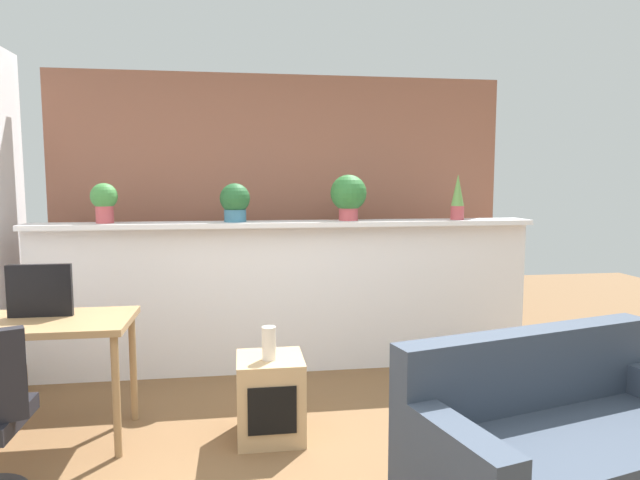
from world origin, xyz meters
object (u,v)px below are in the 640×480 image
at_px(potted_plant_1, 235,201).
at_px(vase_on_shelf, 269,343).
at_px(potted_plant_0, 104,200).
at_px(potted_plant_3, 458,197).
at_px(tv_monitor, 40,291).
at_px(potted_plant_2, 348,195).
at_px(couch, 564,448).
at_px(desk, 35,334).
at_px(side_cube_shelf, 270,398).

xyz_separation_m(potted_plant_1, vase_on_shelf, (0.20, -1.21, -0.80)).
distance_m(potted_plant_1, vase_on_shelf, 1.46).
height_order(potted_plant_0, vase_on_shelf, potted_plant_0).
distance_m(potted_plant_3, tv_monitor, 3.18).
distance_m(potted_plant_2, potted_plant_3, 0.92).
height_order(tv_monitor, vase_on_shelf, tv_monitor).
height_order(potted_plant_1, potted_plant_3, potted_plant_3).
distance_m(potted_plant_1, couch, 2.83).
relative_size(desk, side_cube_shelf, 2.20).
distance_m(potted_plant_0, potted_plant_1, 0.99).
height_order(potted_plant_0, potted_plant_3, potted_plant_3).
bearing_deg(potted_plant_0, potted_plant_1, -0.52).
bearing_deg(potted_plant_1, vase_on_shelf, -80.77).
relative_size(desk, couch, 0.65).
bearing_deg(tv_monitor, potted_plant_2, 25.53).
bearing_deg(potted_plant_1, potted_plant_3, -0.74).
bearing_deg(side_cube_shelf, potted_plant_2, 59.20).
height_order(potted_plant_3, desk, potted_plant_3).
height_order(potted_plant_1, desk, potted_plant_1).
relative_size(potted_plant_3, tv_monitor, 1.03).
xyz_separation_m(tv_monitor, vase_on_shelf, (1.35, -0.24, -0.31)).
bearing_deg(vase_on_shelf, side_cube_shelf, 77.06).
bearing_deg(potted_plant_1, side_cube_shelf, -80.18).
distance_m(desk, vase_on_shelf, 1.37).
relative_size(potted_plant_0, potted_plant_3, 0.81).
bearing_deg(potted_plant_3, potted_plant_1, 179.26).
bearing_deg(side_cube_shelf, desk, 174.54).
bearing_deg(potted_plant_3, potted_plant_2, 176.81).
bearing_deg(tv_monitor, couch, -22.32).
height_order(potted_plant_2, desk, potted_plant_2).
xyz_separation_m(desk, tv_monitor, (0.01, 0.08, 0.24)).
xyz_separation_m(potted_plant_2, tv_monitor, (-2.07, -0.99, -0.54)).
relative_size(potted_plant_0, side_cube_shelf, 0.61).
distance_m(potted_plant_2, side_cube_shelf, 1.84).
height_order(vase_on_shelf, couch, couch).
relative_size(desk, vase_on_shelf, 5.52).
bearing_deg(potted_plant_3, potted_plant_0, 179.34).
xyz_separation_m(potted_plant_0, desk, (-0.18, -1.05, -0.75)).
bearing_deg(potted_plant_3, vase_on_shelf, -144.23).
xyz_separation_m(vase_on_shelf, couch, (1.37, -0.87, -0.32)).
distance_m(potted_plant_0, side_cube_shelf, 2.04).
bearing_deg(vase_on_shelf, desk, 173.19).
height_order(potted_plant_0, couch, potted_plant_0).
height_order(desk, couch, couch).
relative_size(potted_plant_2, side_cube_shelf, 0.75).
bearing_deg(potted_plant_3, side_cube_shelf, -144.84).
relative_size(potted_plant_1, couch, 0.18).
height_order(potted_plant_0, tv_monitor, potted_plant_0).
distance_m(potted_plant_3, side_cube_shelf, 2.32).
bearing_deg(side_cube_shelf, potted_plant_0, 135.27).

